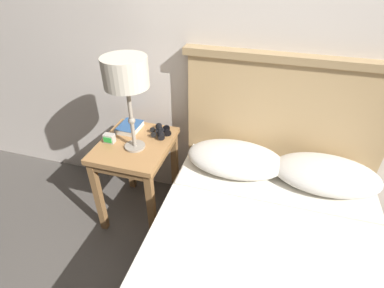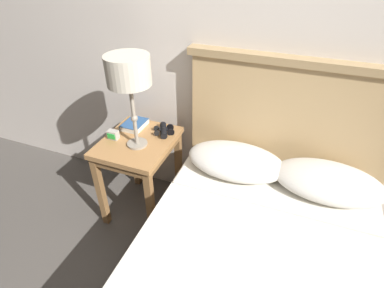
{
  "view_description": "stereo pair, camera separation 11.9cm",
  "coord_description": "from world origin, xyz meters",
  "px_view_note": "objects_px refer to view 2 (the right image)",
  "views": [
    {
      "loc": [
        0.11,
        -0.83,
        1.71
      ],
      "look_at": [
        -0.3,
        0.56,
        0.72
      ],
      "focal_mm": 28.0,
      "sensor_mm": 36.0,
      "label": 1
    },
    {
      "loc": [
        0.22,
        -0.79,
        1.71
      ],
      "look_at": [
        -0.3,
        0.56,
        0.72
      ],
      "focal_mm": 28.0,
      "sensor_mm": 36.0,
      "label": 2
    }
  ],
  "objects_px": {
    "nightstand": "(139,152)",
    "book_on_nightstand": "(134,125)",
    "table_lamp": "(129,73)",
    "alarm_clock": "(113,135)",
    "binoculars_pair": "(164,130)"
  },
  "relations": [
    {
      "from": "nightstand",
      "to": "table_lamp",
      "type": "relative_size",
      "value": 1.07
    },
    {
      "from": "binoculars_pair",
      "to": "alarm_clock",
      "type": "relative_size",
      "value": 2.3
    },
    {
      "from": "alarm_clock",
      "to": "book_on_nightstand",
      "type": "bearing_deg",
      "value": 73.39
    },
    {
      "from": "nightstand",
      "to": "binoculars_pair",
      "type": "height_order",
      "value": "binoculars_pair"
    },
    {
      "from": "nightstand",
      "to": "alarm_clock",
      "type": "relative_size",
      "value": 8.85
    },
    {
      "from": "table_lamp",
      "to": "book_on_nightstand",
      "type": "distance_m",
      "value": 0.51
    },
    {
      "from": "table_lamp",
      "to": "alarm_clock",
      "type": "distance_m",
      "value": 0.48
    },
    {
      "from": "binoculars_pair",
      "to": "table_lamp",
      "type": "bearing_deg",
      "value": -117.95
    },
    {
      "from": "binoculars_pair",
      "to": "alarm_clock",
      "type": "xyz_separation_m",
      "value": [
        -0.28,
        -0.18,
        0.01
      ]
    },
    {
      "from": "book_on_nightstand",
      "to": "binoculars_pair",
      "type": "bearing_deg",
      "value": 0.4
    },
    {
      "from": "nightstand",
      "to": "book_on_nightstand",
      "type": "xyz_separation_m",
      "value": [
        -0.1,
        0.14,
        0.12
      ]
    },
    {
      "from": "nightstand",
      "to": "binoculars_pair",
      "type": "distance_m",
      "value": 0.23
    },
    {
      "from": "book_on_nightstand",
      "to": "alarm_clock",
      "type": "bearing_deg",
      "value": -106.61
    },
    {
      "from": "nightstand",
      "to": "alarm_clock",
      "type": "bearing_deg",
      "value": -165.65
    },
    {
      "from": "table_lamp",
      "to": "book_on_nightstand",
      "type": "xyz_separation_m",
      "value": [
        -0.13,
        0.19,
        -0.46
      ]
    }
  ]
}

